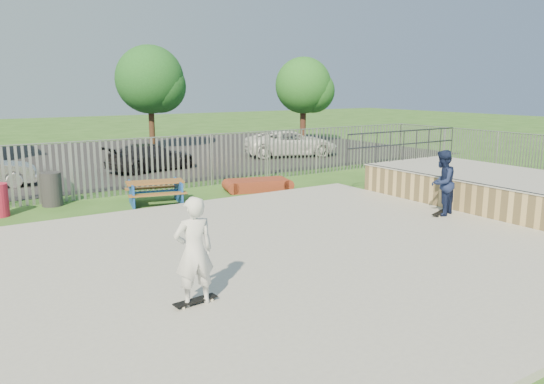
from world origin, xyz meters
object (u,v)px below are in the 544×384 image
funbox (258,185)px  skater_navy (442,183)px  car_dark (152,157)px  tree_mid (150,80)px  tree_right (303,86)px  trash_bin_grey (51,189)px  car_white (291,143)px  picnic_table (155,192)px  skater_white (194,251)px

funbox → skater_navy: bearing=-57.2°
car_dark → tree_mid: 8.86m
tree_right → car_dark: bearing=-156.3°
trash_bin_grey → car_white: (13.58, 5.83, 0.18)m
picnic_table → trash_bin_grey: trash_bin_grey is taller
picnic_table → car_dark: car_dark is taller
picnic_table → funbox: 4.05m
car_white → tree_mid: (-5.37, 6.93, 3.45)m
funbox → car_white: 9.89m
picnic_table → skater_white: size_ratio=1.12×
picnic_table → tree_mid: bearing=82.7°
funbox → tree_right: tree_right is taller
funbox → trash_bin_grey: trash_bin_grey is taller
funbox → tree_right: (11.07, 12.22, 3.63)m
car_dark → car_white: car_white is taller
trash_bin_grey → car_white: size_ratio=0.22×
trash_bin_grey → tree_right: tree_right is taller
funbox → skater_navy: size_ratio=1.21×
car_dark → skater_white: 16.07m
tree_mid → skater_white: 24.37m
car_dark → skater_navy: skater_navy is taller
funbox → skater_white: skater_white is taller
picnic_table → tree_right: 19.82m
car_white → skater_white: (-13.21, -15.94, 0.37)m
trash_bin_grey → skater_navy: bearing=-41.8°
trash_bin_grey → tree_mid: 15.60m
picnic_table → tree_mid: 15.78m
picnic_table → car_dark: size_ratio=0.50×
tree_right → skater_navy: (-8.92, -18.87, -2.74)m
tree_mid → skater_navy: size_ratio=3.27×
tree_mid → skater_white: bearing=-108.9°
picnic_table → skater_white: 8.90m
funbox → skater_navy: (2.15, -6.65, 0.89)m
picnic_table → skater_navy: skater_navy is taller
tree_mid → skater_white: tree_mid is taller
car_dark → car_white: bearing=-97.6°
picnic_table → skater_white: skater_white is taller
tree_right → car_white: bearing=-132.1°
picnic_table → skater_navy: bearing=-33.5°
skater_white → picnic_table: bearing=-101.8°
car_white → tree_right: bearing=-23.7°
car_dark → car_white: (8.26, 0.66, 0.09)m
picnic_table → tree_mid: size_ratio=0.34×
trash_bin_grey → car_dark: 7.42m
car_dark → tree_mid: tree_mid is taller
car_dark → tree_right: (12.70, 5.57, 3.20)m
trash_bin_grey → car_dark: bearing=44.2°
car_white → skater_white: 20.71m
car_dark → skater_navy: (3.78, -13.30, 0.46)m
skater_white → trash_bin_grey: bearing=-83.1°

